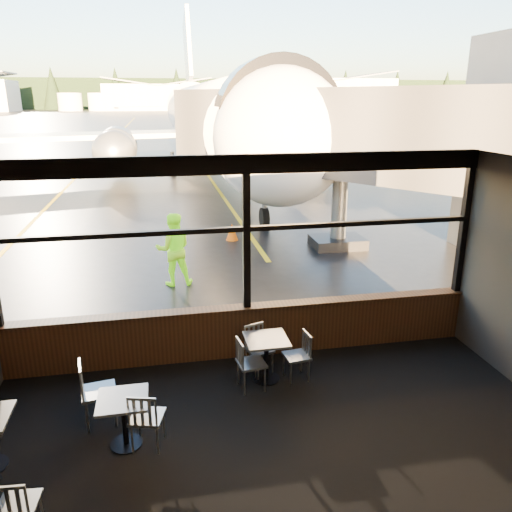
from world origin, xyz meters
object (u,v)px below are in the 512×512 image
object	(u,v)px
chair_near_n	(259,350)
ground_crew	(174,249)
chair_left_s	(18,506)
jet_bridge	(339,167)
cafe_table_mid	(125,422)
chair_near_w	(251,364)
chair_mid_w	(99,392)
cone_nose	(232,232)
chair_near_e	(296,356)
airliner	(213,69)
chair_mid_s	(147,418)
cafe_table_near	(266,359)

from	to	relation	value
chair_near_n	ground_crew	world-z (taller)	ground_crew
chair_near_n	ground_crew	distance (m)	4.62
chair_near_n	chair_left_s	distance (m)	4.09
jet_bridge	cafe_table_mid	xyz separation A→B (m)	(-5.57, -7.57, -2.14)
cafe_table_mid	chair_near_w	size ratio (longest dim) A/B	0.82
chair_mid_w	chair_left_s	xyz separation A→B (m)	(-0.61, -1.86, -0.06)
cafe_table_mid	ground_crew	world-z (taller)	ground_crew
chair_near_n	cone_nose	world-z (taller)	chair_near_n
chair_near_e	chair_left_s	bearing A→B (deg)	117.43
airliner	chair_mid_s	size ratio (longest dim) A/B	45.43
airliner	ground_crew	world-z (taller)	airliner
cafe_table_near	chair_mid_w	world-z (taller)	chair_mid_w
airliner	chair_left_s	size ratio (longest dim) A/B	46.76
chair_near_w	cone_nose	bearing A→B (deg)	166.27
chair_near_w	ground_crew	size ratio (longest dim) A/B	0.49
chair_mid_w	cone_nose	world-z (taller)	chair_mid_w
airliner	cafe_table_mid	distance (m)	24.88
cafe_table_mid	cone_nose	world-z (taller)	cafe_table_mid
cafe_table_near	airliner	bearing A→B (deg)	85.39
chair_mid_s	ground_crew	bearing A→B (deg)	99.42
jet_bridge	chair_mid_s	world-z (taller)	jet_bridge
chair_near_n	cone_nose	bearing A→B (deg)	-114.10
airliner	cafe_table_mid	world-z (taller)	airliner
jet_bridge	cafe_table_near	bearing A→B (deg)	-118.39
chair_near_e	chair_mid_s	world-z (taller)	chair_mid_s
airliner	chair_left_s	world-z (taller)	airliner
airliner	chair_left_s	distance (m)	26.28
chair_mid_s	cone_nose	xyz separation A→B (m)	(2.52, 9.60, -0.15)
chair_mid_w	ground_crew	size ratio (longest dim) A/B	0.54
jet_bridge	cone_nose	xyz separation A→B (m)	(-2.76, 1.96, -2.22)
chair_mid_w	ground_crew	world-z (taller)	ground_crew
chair_left_s	ground_crew	distance (m)	7.42
cafe_table_mid	chair_near_n	xyz separation A→B (m)	(2.06, 1.44, 0.06)
airliner	jet_bridge	distance (m)	16.79
cafe_table_near	chair_near_e	world-z (taller)	chair_near_e
chair_mid_s	ground_crew	size ratio (longest dim) A/B	0.48
cone_nose	chair_near_e	bearing A→B (deg)	-91.35
chair_mid_w	ground_crew	xyz separation A→B (m)	(1.23, 5.31, 0.40)
jet_bridge	chair_left_s	bearing A→B (deg)	-126.45
chair_mid_w	cone_nose	xyz separation A→B (m)	(3.17, 8.96, -0.21)
chair_left_s	cone_nose	world-z (taller)	chair_left_s
chair_near_n	chair_mid_s	xyz separation A→B (m)	(-1.77, -1.51, 0.02)
chair_mid_s	chair_mid_w	xyz separation A→B (m)	(-0.66, 0.64, 0.05)
chair_near_e	chair_mid_s	xyz separation A→B (m)	(-2.32, -1.21, 0.03)
chair_mid_s	chair_mid_w	bearing A→B (deg)	150.85
cafe_table_mid	ground_crew	xyz separation A→B (m)	(0.87, 5.88, 0.53)
airliner	chair_mid_s	distance (m)	24.89
cafe_table_mid	chair_near_n	size ratio (longest dim) A/B	0.86
cafe_table_mid	cone_nose	xyz separation A→B (m)	(2.81, 9.53, -0.08)
airliner	cafe_table_mid	bearing A→B (deg)	-100.40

